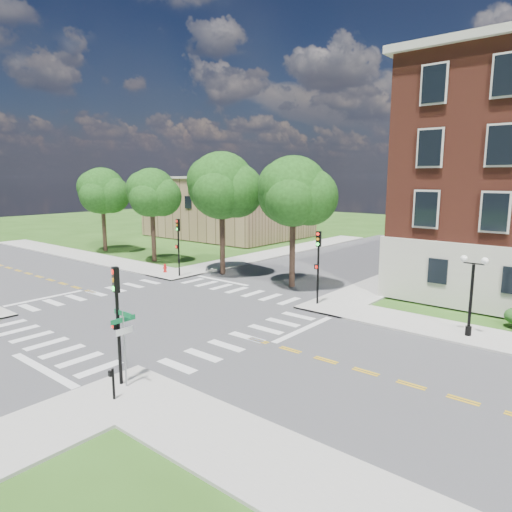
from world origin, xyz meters
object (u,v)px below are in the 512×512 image
Objects in this scene: twin_lamp_west at (472,291)px; street_sign_pole at (124,334)px; traffic_signal_nw at (178,240)px; fire_hydrant at (165,268)px; traffic_signal_ne at (318,258)px; traffic_signal_se at (117,310)px; push_button_post at (113,382)px.

street_sign_pole is (-8.85, -14.95, -0.21)m from twin_lamp_west.
traffic_signal_nw is 1.13× the size of twin_lamp_west.
street_sign_pole is at bearing -43.24° from fire_hydrant.
traffic_signal_ne is 6.40× the size of fire_hydrant.
traffic_signal_se is 20.37m from traffic_signal_nw.
twin_lamp_west is 25.11m from fire_hydrant.
traffic_signal_nw reaches higher than fire_hydrant.
traffic_signal_ne is 15.15m from street_sign_pole.
push_button_post is (1.11, -16.07, -2.39)m from traffic_signal_ne.
traffic_signal_se is 17.59m from twin_lamp_west.
traffic_signal_ne is at bearing 0.42° from traffic_signal_nw.
fire_hydrant is (-15.63, 0.10, -2.72)m from traffic_signal_ne.
push_button_post is (0.56, -0.96, -1.51)m from street_sign_pole.
twin_lamp_west is at bearing -0.16° from traffic_signal_nw.
traffic_signal_ne is (-0.20, 15.14, 0.00)m from traffic_signal_se.
twin_lamp_west reaches higher than street_sign_pole.
traffic_signal_nw is at bearing 132.41° from traffic_signal_se.
traffic_signal_ne reaches higher than street_sign_pole.
traffic_signal_nw is 4.00× the size of push_button_post.
traffic_signal_se reaches higher than fire_hydrant.
push_button_post is (0.90, -0.93, -2.39)m from traffic_signal_se.
fire_hydrant is (-16.18, 15.21, -1.84)m from street_sign_pole.
traffic_signal_nw is at bearing 133.17° from street_sign_pole.
street_sign_pole is 4.13× the size of fire_hydrant.
traffic_signal_se is 1.00× the size of traffic_signal_nw.
traffic_signal_ne is 13.54m from traffic_signal_nw.
traffic_signal_se is 1.55× the size of street_sign_pole.
push_button_post is at bearing -45.82° from traffic_signal_se.
traffic_signal_ne reaches higher than push_button_post.
twin_lamp_west is at bearing 62.48° from push_button_post.
twin_lamp_west is 5.64× the size of fire_hydrant.
twin_lamp_west is at bearing 58.46° from traffic_signal_se.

